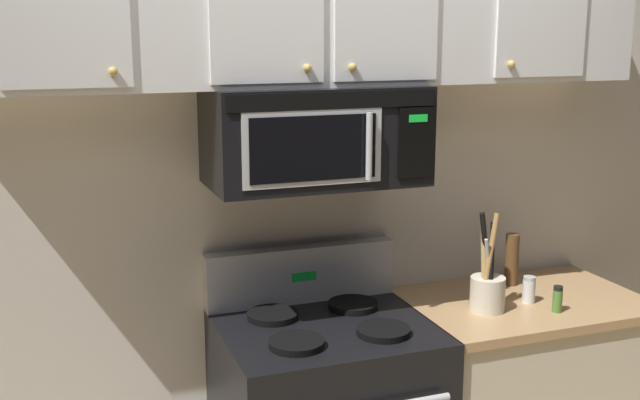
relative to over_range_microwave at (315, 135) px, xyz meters
name	(u,v)px	position (x,y,z in m)	size (l,w,h in m)	color
back_wall	(294,184)	(0.00, 0.25, -0.23)	(5.20, 0.10, 2.70)	silver
over_range_microwave	(315,135)	(0.00, 0.00, 0.00)	(0.76, 0.43, 0.35)	black
upper_cabinets	(312,5)	(0.00, 0.03, 0.45)	(2.50, 0.36, 0.55)	silver
utensil_crock_cream	(487,286)	(0.63, -0.18, -0.58)	(0.13, 0.13, 0.38)	beige
salt_shaker	(529,290)	(0.83, -0.16, -0.62)	(0.05, 0.05, 0.10)	white
pepper_mill	(512,259)	(0.89, 0.05, -0.57)	(0.06, 0.06, 0.22)	brown
spice_jar	(558,299)	(0.87, -0.28, -0.62)	(0.04, 0.04, 0.10)	#4C7F33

